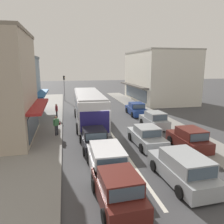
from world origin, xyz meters
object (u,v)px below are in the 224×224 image
at_px(parked_hatchback_kerb_second, 154,120).
at_px(traffic_light_downstreet, 64,84).
at_px(sedan_queue_far_back, 146,137).
at_px(sedan_behind_bus_near, 94,139).
at_px(city_bus, 89,106).
at_px(wagon_adjacent_lane_lead, 107,160).
at_px(hatchback_queue_gap_filler, 118,189).
at_px(wagon_adjacent_lane_trail, 182,168).
at_px(parked_sedan_kerb_third, 136,109).
at_px(pedestrian_browsing_midblock, 57,110).
at_px(parked_hatchback_kerb_front, 189,139).
at_px(pedestrian_with_handbag_near, 56,124).

relative_size(parked_hatchback_kerb_second, traffic_light_downstreet, 0.90).
distance_m(sedan_queue_far_back, sedan_behind_bus_near, 3.90).
bearing_deg(sedan_queue_far_back, city_bus, 117.03).
relative_size(wagon_adjacent_lane_lead, sedan_behind_bus_near, 1.07).
bearing_deg(hatchback_queue_gap_filler, traffic_light_downstreet, 94.03).
height_order(wagon_adjacent_lane_trail, parked_sedan_kerb_third, wagon_adjacent_lane_trail).
height_order(parked_sedan_kerb_third, pedestrian_browsing_midblock, pedestrian_browsing_midblock).
bearing_deg(wagon_adjacent_lane_trail, parked_hatchback_kerb_front, 55.08).
height_order(parked_sedan_kerb_third, traffic_light_downstreet, traffic_light_downstreet).
bearing_deg(hatchback_queue_gap_filler, parked_hatchback_kerb_front, 38.65).
distance_m(hatchback_queue_gap_filler, pedestrian_browsing_midblock, 16.17).
xyz_separation_m(city_bus, wagon_adjacent_lane_lead, (-0.20, -10.51, -1.14)).
distance_m(wagon_adjacent_lane_lead, wagon_adjacent_lane_trail, 4.00).
relative_size(sedan_queue_far_back, parked_hatchback_kerb_second, 1.12).
height_order(wagon_adjacent_lane_lead, parked_sedan_kerb_third, wagon_adjacent_lane_lead).
bearing_deg(sedan_queue_far_back, wagon_adjacent_lane_trail, -91.55).
height_order(sedan_behind_bus_near, parked_hatchback_kerb_front, parked_hatchback_kerb_front).
distance_m(parked_sedan_kerb_third, pedestrian_browsing_midblock, 9.35).
distance_m(wagon_adjacent_lane_trail, parked_hatchback_kerb_front, 4.97).
distance_m(sedan_behind_bus_near, pedestrian_browsing_midblock, 9.59).
bearing_deg(wagon_adjacent_lane_lead, hatchback_queue_gap_filler, -91.35).
distance_m(city_bus, hatchback_queue_gap_filler, 13.47).
height_order(city_bus, parked_hatchback_kerb_second, city_bus).
relative_size(sedan_behind_bus_near, parked_hatchback_kerb_front, 1.14).
bearing_deg(parked_sedan_kerb_third, sedan_behind_bus_near, -123.40).
height_order(sedan_queue_far_back, pedestrian_with_handbag_near, pedestrian_with_handbag_near).
distance_m(parked_sedan_kerb_third, traffic_light_downstreet, 15.49).
bearing_deg(sedan_behind_bus_near, sedan_queue_far_back, -3.56).
bearing_deg(wagon_adjacent_lane_trail, wagon_adjacent_lane_lead, 153.42).
distance_m(wagon_adjacent_lane_trail, parked_sedan_kerb_third, 15.64).
relative_size(hatchback_queue_gap_filler, parked_hatchback_kerb_second, 1.00).
relative_size(sedan_behind_bus_near, parked_sedan_kerb_third, 1.00).
bearing_deg(pedestrian_browsing_midblock, parked_sedan_kerb_third, 3.86).
bearing_deg(city_bus, wagon_adjacent_lane_trail, -74.64).
bearing_deg(traffic_light_downstreet, pedestrian_with_handbag_near, -92.22).
bearing_deg(sedan_behind_bus_near, wagon_adjacent_lane_trail, -56.39).
xyz_separation_m(wagon_adjacent_lane_trail, pedestrian_with_handbag_near, (-6.46, 8.83, 0.32)).
relative_size(city_bus, parked_sedan_kerb_third, 2.57).
distance_m(wagon_adjacent_lane_lead, sedan_behind_bus_near, 3.85).
distance_m(sedan_behind_bus_near, parked_hatchback_kerb_front, 6.77).
xyz_separation_m(wagon_adjacent_lane_lead, hatchback_queue_gap_filler, (-0.07, -2.90, -0.04)).
height_order(parked_hatchback_kerb_second, pedestrian_with_handbag_near, pedestrian_with_handbag_near).
bearing_deg(parked_sedan_kerb_third, sedan_queue_far_back, -104.29).
bearing_deg(pedestrian_browsing_midblock, parked_hatchback_kerb_second, -28.48).
bearing_deg(parked_sedan_kerb_third, parked_hatchback_kerb_second, -90.74).
xyz_separation_m(wagon_adjacent_lane_trail, parked_hatchback_kerb_front, (2.85, 4.08, -0.04)).
distance_m(city_bus, traffic_light_downstreet, 16.13).
xyz_separation_m(wagon_adjacent_lane_lead, sedan_behind_bus_near, (-0.17, 3.85, -0.08)).
relative_size(sedan_queue_far_back, pedestrian_browsing_midblock, 2.59).
bearing_deg(hatchback_queue_gap_filler, city_bus, 88.87).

